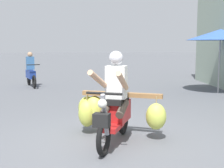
# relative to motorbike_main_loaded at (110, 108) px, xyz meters

# --- Properties ---
(ground_plane) EXTENTS (120.00, 120.00, 0.00)m
(ground_plane) POSITION_rel_motorbike_main_loaded_xyz_m (-0.00, -0.25, -0.56)
(ground_plane) COLOR #56595E
(motorbike_main_loaded) EXTENTS (1.67, 1.82, 1.58)m
(motorbike_main_loaded) POSITION_rel_motorbike_main_loaded_xyz_m (0.00, 0.00, 0.00)
(motorbike_main_loaded) COLOR black
(motorbike_main_loaded) RESTS_ON ground
(motorbike_distant_ahead_left) EXTENTS (0.79, 1.52, 1.40)m
(motorbike_distant_ahead_left) POSITION_rel_motorbike_main_loaded_xyz_m (-2.94, 6.96, 0.01)
(motorbike_distant_ahead_left) COLOR black
(motorbike_distant_ahead_left) RESTS_ON ground
(market_umbrella_near_shop) EXTENTS (2.33, 2.33, 2.22)m
(market_umbrella_near_shop) POSITION_rel_motorbike_main_loaded_xyz_m (4.00, 5.02, 1.47)
(market_umbrella_near_shop) COLOR #99999E
(market_umbrella_near_shop) RESTS_ON ground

